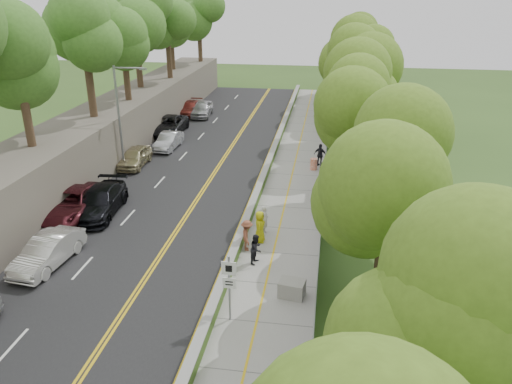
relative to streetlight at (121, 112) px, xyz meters
The scene contains 25 objects.
ground 18.08m from the streetlight, 53.23° to the right, with size 140.00×140.00×0.00m, color #33511E.
road 6.93m from the streetlight, 11.17° to the left, with size 11.20×66.00×0.04m, color black.
sidewalk 13.84m from the streetlight, ahead, with size 4.20×66.00×0.05m, color gray.
jersey_barrier 11.60m from the streetlight, ahead, with size 0.42×66.00×0.60m, color #8FF236.
rock_embankment 4.15m from the streetlight, 161.78° to the left, with size 5.00×66.00×4.00m, color #595147.
chainlink_fence 15.58m from the streetlight, ahead, with size 0.04×66.00×2.00m, color slate.
trees_embankment 6.46m from the streetlight, 158.49° to the left, with size 6.40×66.00×13.00m, color #487F29, non-canonical shape.
trees_fenceside 17.65m from the streetlight, ahead, with size 7.00×66.00×14.00m, color #5D8623, non-canonical shape.
streetlight is the anchor object (origin of this frame).
signpost 20.72m from the streetlight, 55.92° to the right, with size 0.62×0.09×3.10m.
construction_barrel 14.99m from the streetlight, ahead, with size 0.53×0.53×0.88m, color #F33500.
concrete_block 20.81m from the streetlight, 46.72° to the right, with size 1.16×0.87×0.77m, color gray.
car_1 14.54m from the streetlight, 84.01° to the right, with size 1.62×4.65×1.53m, color white.
car_2 9.05m from the streetlight, 90.96° to the right, with size 2.77×6.02×1.67m, color #4C191F.
car_3 8.68m from the streetlight, 79.72° to the right, with size 2.29×5.63×1.63m, color black.
car_4 4.01m from the streetlight, 77.95° to the left, with size 1.76×4.36×1.49m, color tan.
car_5 7.18m from the streetlight, 75.96° to the left, with size 1.47×4.22×1.39m, color #B3B4BB.
car_6 11.04m from the streetlight, 89.88° to the left, with size 2.75×5.96×1.66m, color black.
car_7 18.53m from the streetlight, 90.06° to the left, with size 1.98×4.87×1.41m, color maroon.
car_8 18.03m from the streetlight, 85.24° to the left, with size 1.93×4.79×1.63m, color #B4B3B8.
painter_0 15.79m from the streetlight, 40.00° to the right, with size 0.90×0.58×1.84m, color #B9BB11.
painter_1 15.30m from the streetlight, 36.61° to the right, with size 0.63×0.42×1.74m, color silver.
painter_2 17.42m from the streetlight, 45.54° to the right, with size 0.78×0.61×1.60m, color black.
painter_3 16.07m from the streetlight, 44.17° to the right, with size 1.12×0.64×1.74m, color brown.
person_far 15.48m from the streetlight, 12.79° to the left, with size 1.05×0.44×1.78m, color black.
Camera 1 is at (4.80, -20.27, 13.36)m, focal length 35.00 mm.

